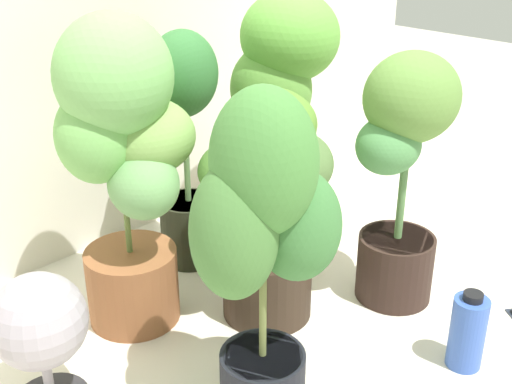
# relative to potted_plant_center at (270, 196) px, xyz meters

# --- Properties ---
(ground_plane) EXTENTS (8.00, 8.00, 0.00)m
(ground_plane) POSITION_rel_potted_plant_center_xyz_m (0.05, -0.14, -0.38)
(ground_plane) COLOR silver
(ground_plane) RESTS_ON ground
(potted_plant_center) EXTENTS (0.44, 0.36, 0.67)m
(potted_plant_center) POSITION_rel_potted_plant_center_xyz_m (0.00, 0.00, 0.00)
(potted_plant_center) COLOR #35271B
(potted_plant_center) RESTS_ON ground
(potted_plant_front_right) EXTENTS (0.34, 0.32, 0.75)m
(potted_plant_front_right) POSITION_rel_potted_plant_center_xyz_m (0.32, -0.20, 0.06)
(potted_plant_front_right) COLOR #32211B
(potted_plant_front_right) RESTS_ON ground
(potted_plant_back_left) EXTENTS (0.43, 0.42, 0.87)m
(potted_plant_back_left) POSITION_rel_potted_plant_center_xyz_m (-0.28, 0.26, 0.14)
(potted_plant_back_left) COLOR brown
(potted_plant_back_left) RESTS_ON ground
(potted_plant_back_center) EXTENTS (0.29, 0.26, 0.76)m
(potted_plant_back_center) POSITION_rel_potted_plant_center_xyz_m (0.03, 0.41, 0.07)
(potted_plant_back_center) COLOR #272A1B
(potted_plant_back_center) RESTS_ON ground
(potted_plant_front_left) EXTENTS (0.39, 0.29, 0.80)m
(potted_plant_front_left) POSITION_rel_potted_plant_center_xyz_m (-0.30, -0.26, 0.10)
(potted_plant_front_left) COLOR black
(potted_plant_front_left) RESTS_ON ground
(potted_plant_back_right) EXTENTS (0.38, 0.36, 0.86)m
(potted_plant_back_right) POSITION_rel_potted_plant_center_xyz_m (0.36, 0.29, 0.16)
(potted_plant_back_right) COLOR #98563C
(potted_plant_back_right) RESTS_ON ground
(floor_fan) EXTENTS (0.27, 0.27, 0.36)m
(floor_fan) POSITION_rel_potted_plant_center_xyz_m (-0.65, 0.11, -0.15)
(floor_fan) COLOR #28262A
(floor_fan) RESTS_ON ground
(nutrient_bottle) EXTENTS (0.09, 0.09, 0.22)m
(nutrient_bottle) POSITION_rel_potted_plant_center_xyz_m (0.19, -0.52, -0.28)
(nutrient_bottle) COLOR #3B5EC1
(nutrient_bottle) RESTS_ON ground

